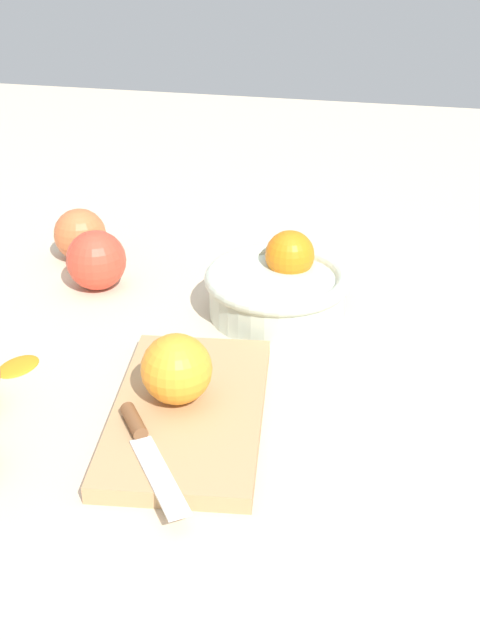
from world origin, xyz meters
name	(u,v)px	position (x,y,z in m)	size (l,w,h in m)	color
ground_plane	(178,363)	(0.00, 0.00, 0.00)	(2.40, 2.40, 0.00)	beige
bowl	(279,287)	(-0.14, 0.09, 0.03)	(0.17, 0.17, 0.09)	beige
cutting_board	(189,412)	(0.10, 0.04, 0.01)	(0.26, 0.14, 0.02)	tan
orange_on_board	(177,369)	(0.09, 0.03, 0.05)	(0.07, 0.07, 0.07)	orange
knife	(144,443)	(0.17, 0.02, 0.02)	(0.14, 0.10, 0.01)	silver
apple_front_left	(96,260)	(-0.16, -0.15, 0.04)	(0.08, 0.08, 0.08)	#D6422D
apple_front_left_2	(80,235)	(-0.24, -0.21, 0.04)	(0.07, 0.07, 0.07)	#CC6638
citrus_peel	(18,364)	(0.04, -0.17, 0.00)	(0.05, 0.04, 0.01)	orange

